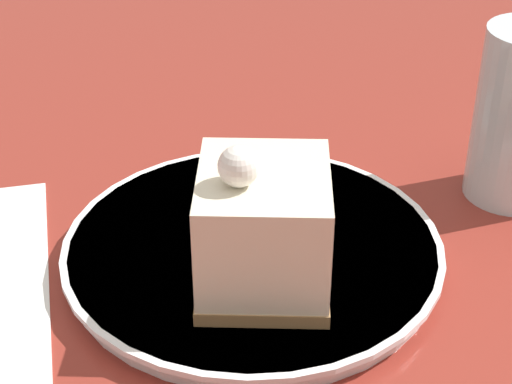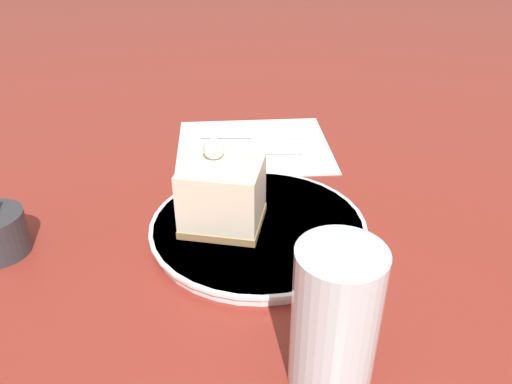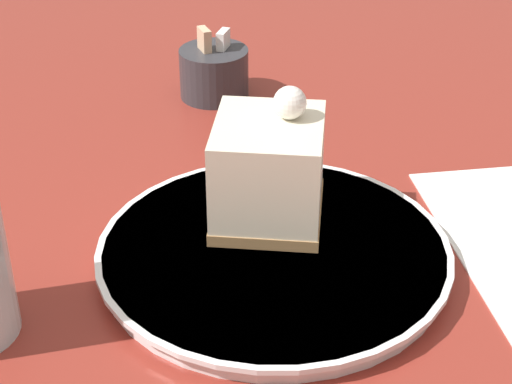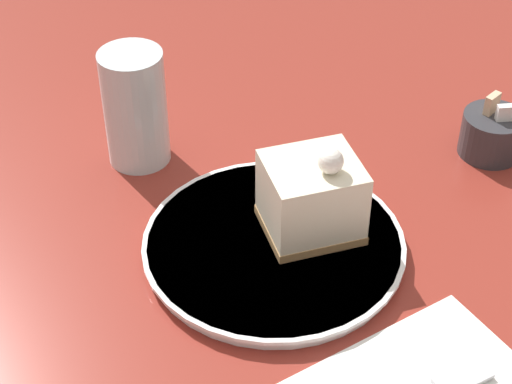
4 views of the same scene
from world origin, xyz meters
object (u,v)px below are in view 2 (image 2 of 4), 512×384
knife (259,136)px  drinking_glass (335,320)px  cake_slice (222,194)px  fork (243,152)px  plate (258,228)px

knife → drinking_glass: (-0.47, -0.04, 0.06)m
cake_slice → fork: (0.21, -0.02, -0.05)m
plate → cake_slice: size_ratio=2.45×
cake_slice → drinking_glass: drinking_glass is taller
fork → knife: (0.06, -0.03, 0.00)m
knife → plate: bearing=178.4°
cake_slice → fork: size_ratio=0.63×
knife → drinking_glass: size_ratio=1.26×
cake_slice → knife: size_ratio=0.63×
plate → drinking_glass: (-0.20, -0.05, 0.06)m
knife → cake_slice: bearing=169.8°
plate → drinking_glass: bearing=-165.7°
fork → knife: same height
plate → cake_slice: cake_slice is taller
drinking_glass → cake_slice: bearing=24.2°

